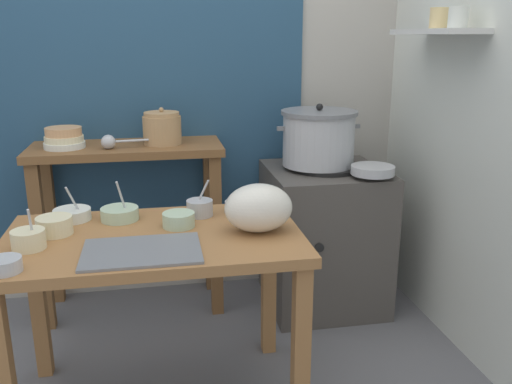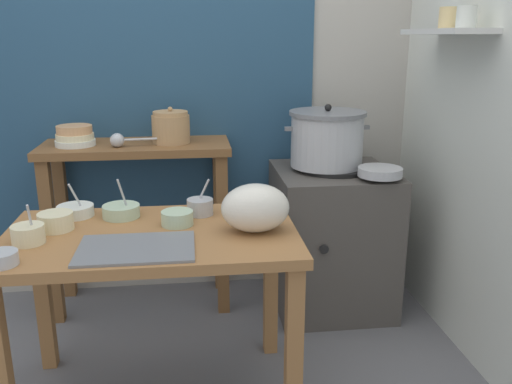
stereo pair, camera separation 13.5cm
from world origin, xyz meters
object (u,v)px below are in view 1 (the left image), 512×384
at_px(stove_block, 324,237).
at_px(prep_bowl_7, 240,206).
at_px(prep_bowl_3, 54,225).
at_px(back_shelf_table, 129,187).
at_px(prep_bowl_5, 28,239).
at_px(ladle, 111,142).
at_px(prep_bowl_0, 200,207).
at_px(wide_pan, 373,170).
at_px(prep_bowl_1, 120,213).
at_px(bowl_stack_enamel, 64,138).
at_px(clay_pot, 162,128).
at_px(serving_tray, 142,251).
at_px(prep_bowl_4, 4,264).
at_px(prep_bowl_6, 72,214).
at_px(prep_table, 155,262).
at_px(steamer_pot, 319,138).
at_px(prep_bowl_2, 179,219).
at_px(plastic_bag, 258,208).

xyz_separation_m(stove_block, prep_bowl_7, (-0.53, -0.50, 0.36)).
bearing_deg(prep_bowl_3, stove_block, 26.91).
bearing_deg(stove_block, back_shelf_table, 172.72).
relative_size(prep_bowl_3, prep_bowl_5, 0.87).
bearing_deg(ladle, prep_bowl_0, -56.44).
bearing_deg(wide_pan, back_shelf_table, 163.52).
relative_size(wide_pan, prep_bowl_1, 1.27).
bearing_deg(bowl_stack_enamel, clay_pot, 1.99).
bearing_deg(prep_bowl_7, serving_tray, -136.38).
height_order(back_shelf_table, prep_bowl_4, back_shelf_table).
bearing_deg(prep_bowl_6, prep_table, -35.88).
bearing_deg(back_shelf_table, clay_pot, 0.00).
bearing_deg(serving_tray, prep_bowl_1, 104.00).
distance_m(bowl_stack_enamel, ladle, 0.24).
bearing_deg(steamer_pot, prep_table, -139.53).
height_order(prep_bowl_4, prep_bowl_6, prep_bowl_6).
bearing_deg(prep_bowl_5, serving_tray, -15.60).
distance_m(prep_table, serving_tray, 0.21).
bearing_deg(steamer_pot, prep_bowl_5, -148.24).
relative_size(stove_block, ladle, 2.59).
height_order(back_shelf_table, prep_bowl_2, back_shelf_table).
bearing_deg(prep_bowl_6, clay_pot, 58.08).
distance_m(steamer_pot, serving_tray, 1.29).
bearing_deg(clay_pot, prep_bowl_4, -115.49).
xyz_separation_m(back_shelf_table, stove_block, (1.02, -0.13, -0.30)).
bearing_deg(steamer_pot, plastic_bag, -121.27).
bearing_deg(prep_bowl_0, prep_bowl_7, 7.66).
bearing_deg(prep_bowl_7, back_shelf_table, 127.60).
bearing_deg(prep_bowl_6, ladle, 76.12).
distance_m(wide_pan, prep_bowl_7, 0.76).
height_order(wide_pan, prep_bowl_7, wide_pan).
bearing_deg(prep_bowl_7, prep_bowl_2, -151.78).
distance_m(ladle, prep_bowl_3, 0.73).
relative_size(prep_bowl_3, prep_bowl_4, 1.23).
xyz_separation_m(bowl_stack_enamel, ladle, (0.23, -0.07, -0.01)).
xyz_separation_m(bowl_stack_enamel, plastic_bag, (0.81, -0.86, -0.14)).
xyz_separation_m(serving_tray, plastic_bag, (0.43, 0.14, 0.09)).
bearing_deg(prep_bowl_3, ladle, 75.89).
bearing_deg(steamer_pot, stove_block, -26.62).
bearing_deg(prep_bowl_1, prep_bowl_5, -138.72).
xyz_separation_m(prep_bowl_0, prep_bowl_4, (-0.65, -0.44, -0.01)).
xyz_separation_m(clay_pot, ladle, (-0.25, -0.08, -0.05)).
height_order(bowl_stack_enamel, prep_bowl_5, bowl_stack_enamel).
bearing_deg(prep_table, ladle, 103.95).
relative_size(stove_block, prep_bowl_5, 5.16).
xyz_separation_m(clay_pot, bowl_stack_enamel, (-0.48, -0.02, -0.03)).
bearing_deg(prep_bowl_6, back_shelf_table, 72.16).
bearing_deg(serving_tray, steamer_pot, 45.14).
distance_m(prep_bowl_0, prep_bowl_3, 0.56).
bearing_deg(prep_bowl_1, prep_table, -56.13).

